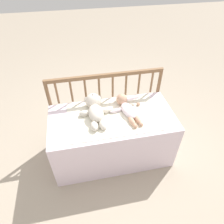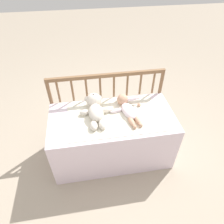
% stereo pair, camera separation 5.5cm
% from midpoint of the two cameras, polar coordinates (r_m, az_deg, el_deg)
% --- Properties ---
extents(ground_plane, '(12.00, 12.00, 0.00)m').
position_cam_midpoint_polar(ground_plane, '(2.32, -0.65, -11.54)').
color(ground_plane, tan).
extents(crib_mattress, '(1.21, 0.60, 0.55)m').
position_cam_midpoint_polar(crib_mattress, '(2.11, -0.71, -7.01)').
color(crib_mattress, silver).
rests_on(crib_mattress, ground_plane).
extents(crib_rail, '(1.21, 0.04, 0.84)m').
position_cam_midpoint_polar(crib_rail, '(2.13, -2.43, 5.16)').
color(crib_rail, brown).
rests_on(crib_rail, ground_plane).
extents(blanket, '(0.88, 0.54, 0.01)m').
position_cam_midpoint_polar(blanket, '(1.92, -0.38, -1.20)').
color(blanket, silver).
rests_on(blanket, crib_mattress).
extents(teddy_bear, '(0.31, 0.44, 0.15)m').
position_cam_midpoint_polar(teddy_bear, '(1.92, -5.72, 0.97)').
color(teddy_bear, silver).
rests_on(teddy_bear, crib_mattress).
extents(baby, '(0.33, 0.44, 0.11)m').
position_cam_midpoint_polar(baby, '(1.95, 3.50, 1.21)').
color(baby, white).
rests_on(baby, crib_mattress).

